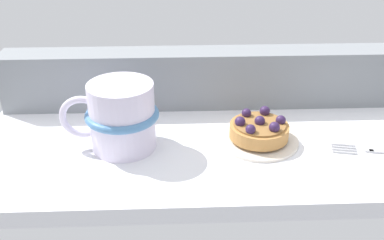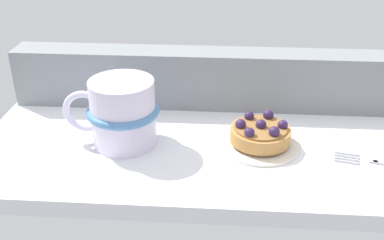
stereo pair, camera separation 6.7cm
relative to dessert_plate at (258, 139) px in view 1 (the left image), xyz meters
The scene contains 5 objects.
ground_plane 8.16cm from the dessert_plate, behind, with size 67.81×31.92×2.46cm, color white.
window_rail_back 16.43cm from the dessert_plate, 120.20° to the left, with size 66.45×5.99×9.65cm, color gray.
dessert_plate is the anchor object (origin of this frame).
raspberry_tart 1.79cm from the dessert_plate, 83.30° to the left, with size 8.77×8.77×3.54cm.
coffee_mug 20.71cm from the dessert_plate, behind, with size 14.24×10.60×9.96cm.
Camera 1 is at (-4.50, -60.01, 35.02)cm, focal length 43.13 mm.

